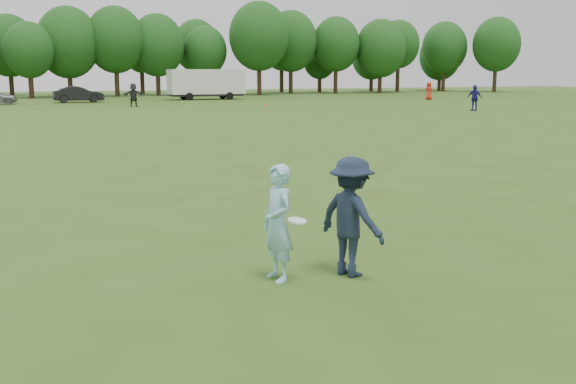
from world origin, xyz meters
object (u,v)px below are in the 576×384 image
object	(u,v)px
player_far_c	(429,91)
cargo_trailer	(206,83)
thrower	(278,223)
field_cone	(267,105)
player_far_d	(133,95)
player_far_b	(474,98)
defender	(351,217)
car_f	(78,94)

from	to	relation	value
player_far_c	cargo_trailer	bearing A→B (deg)	-19.10
thrower	field_cone	bearing A→B (deg)	152.73
player_far_c	player_far_d	xyz separation A→B (m)	(-31.54, -2.47, 0.06)
field_cone	player_far_d	bearing A→B (deg)	162.10
player_far_b	player_far_d	distance (m)	27.97
defender	player_far_b	size ratio (longest dim) A/B	0.90
car_f	cargo_trailer	size ratio (longest dim) A/B	0.53
player_far_c	field_cone	bearing A→B (deg)	21.34
field_cone	cargo_trailer	size ratio (longest dim) A/B	0.03
car_f	player_far_c	bearing A→B (deg)	-103.59
thrower	player_far_b	xyz separation A→B (m)	(29.81, 33.58, 0.14)
player_far_d	player_far_b	bearing A→B (deg)	-31.11
defender	player_far_d	world-z (taller)	player_far_d
player_far_b	player_far_c	bearing A→B (deg)	128.19
car_f	field_cone	size ratio (longest dim) A/B	15.81
player_far_b	car_f	bearing A→B (deg)	-161.66
player_far_d	car_f	xyz separation A→B (m)	(-3.47, 10.28, -0.21)
defender	cargo_trailer	size ratio (longest dim) A/B	0.19
player_far_d	car_f	distance (m)	10.85
thrower	player_far_d	bearing A→B (deg)	165.79
defender	player_far_c	bearing A→B (deg)	-55.97
defender	player_far_d	bearing A→B (deg)	-27.04
defender	player_far_d	size ratio (longest dim) A/B	0.88
player_far_b	field_cone	xyz separation A→B (m)	(-12.19, 12.49, -0.83)
player_far_c	defender	bearing A→B (deg)	59.80
player_far_b	field_cone	size ratio (longest dim) A/B	6.51
player_far_b	field_cone	bearing A→B (deg)	-162.55
thrower	defender	distance (m)	1.09
cargo_trailer	field_cone	bearing A→B (deg)	-86.95
car_f	cargo_trailer	world-z (taller)	cargo_trailer
car_f	field_cone	distance (m)	19.81
player_far_b	car_f	world-z (taller)	player_far_b
player_far_c	car_f	xyz separation A→B (m)	(-35.01, 7.81, -0.16)
thrower	player_far_b	size ratio (longest dim) A/B	0.86
field_cone	car_f	bearing A→B (deg)	136.00
field_cone	cargo_trailer	xyz separation A→B (m)	(-0.84, 15.77, 1.63)
player_far_c	field_cone	world-z (taller)	player_far_c
thrower	defender	xyz separation A→B (m)	(1.08, -0.19, 0.04)
player_far_d	cargo_trailer	xyz separation A→B (m)	(9.94, 12.29, 0.78)
defender	cargo_trailer	world-z (taller)	cargo_trailer
thrower	player_far_c	world-z (taller)	player_far_c
thrower	player_far_d	size ratio (longest dim) A/B	0.85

